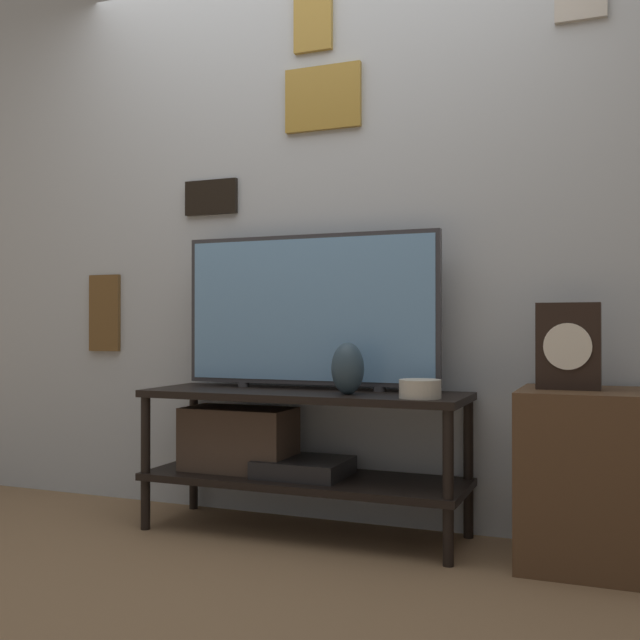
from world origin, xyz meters
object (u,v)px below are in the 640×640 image
Objects in this scene: vase_wide_bowl at (420,389)px; television at (309,310)px; mantel_clock at (568,346)px; vase_urn_stoneware at (348,368)px.

television is at bearing 158.90° from vase_wide_bowl.
television is 0.65m from vase_wide_bowl.
mantel_clock is (1.06, -0.10, -0.14)m from television.
television reaches higher than vase_urn_stoneware.
mantel_clock is (0.82, 0.07, 0.10)m from vase_urn_stoneware.
vase_urn_stoneware is 0.65× the size of mantel_clock.
vase_wide_bowl is at bearing -21.10° from television.
television is 1.08m from mantel_clock.
vase_urn_stoneware is (0.24, -0.17, -0.24)m from television.
vase_wide_bowl is at bearing -7.38° from vase_urn_stoneware.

